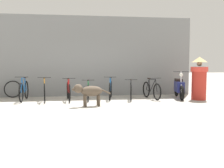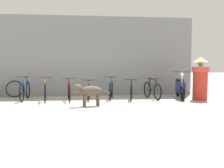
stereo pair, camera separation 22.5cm
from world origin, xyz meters
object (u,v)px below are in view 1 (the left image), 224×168
at_px(bicycle_1, 44,91).
at_px(bicycle_3, 88,91).
at_px(bicycle_2, 69,91).
at_px(bicycle_4, 110,90).
at_px(bicycle_5, 131,91).
at_px(spare_tire_left, 13,89).
at_px(person_in_robes, 199,78).
at_px(bicycle_0, 24,91).
at_px(stray_dog, 89,91).
at_px(motorcycle, 179,88).
at_px(bicycle_6, 151,90).

bearing_deg(bicycle_1, bicycle_3, 86.24).
bearing_deg(bicycle_2, bicycle_4, 92.95).
distance_m(bicycle_4, bicycle_5, 0.80).
relative_size(bicycle_5, spare_tire_left, 2.41).
distance_m(bicycle_2, person_in_robes, 4.95).
bearing_deg(bicycle_0, bicycle_2, 82.44).
bearing_deg(stray_dog, motorcycle, -167.05).
distance_m(bicycle_5, stray_dog, 2.24).
distance_m(bicycle_0, bicycle_4, 3.24).
height_order(bicycle_6, stray_dog, bicycle_6).
relative_size(bicycle_1, stray_dog, 1.34).
bearing_deg(person_in_robes, stray_dog, 41.37).
bearing_deg(spare_tire_left, bicycle_2, -27.61).
height_order(bicycle_5, person_in_robes, person_in_robes).
bearing_deg(bicycle_4, spare_tire_left, -93.58).
relative_size(bicycle_3, stray_dog, 1.25).
bearing_deg(stray_dog, bicycle_4, -128.08).
relative_size(bicycle_5, motorcycle, 0.91).
distance_m(bicycle_1, stray_dog, 2.10).
height_order(bicycle_2, person_in_robes, person_in_robes).
bearing_deg(bicycle_1, stray_dog, 40.57).
bearing_deg(bicycle_2, bicycle_0, -102.59).
bearing_deg(spare_tire_left, motorcycle, -9.95).
distance_m(bicycle_2, stray_dog, 1.60).
xyz_separation_m(bicycle_2, bicycle_5, (2.37, 0.01, -0.03)).
bearing_deg(motorcycle, bicycle_6, -79.59).
height_order(bicycle_3, bicycle_6, bicycle_6).
relative_size(bicycle_2, motorcycle, 0.90).
xyz_separation_m(bicycle_5, spare_tire_left, (-4.61, 1.17, 0.01)).
bearing_deg(bicycle_1, bicycle_4, 89.02).
bearing_deg(motorcycle, spare_tire_left, -86.70).
distance_m(bicycle_1, bicycle_2, 0.87).
xyz_separation_m(bicycle_2, bicycle_6, (3.20, 0.08, -0.01)).
xyz_separation_m(bicycle_1, bicycle_5, (3.23, 0.04, -0.04)).
bearing_deg(spare_tire_left, person_in_robes, -12.80).
xyz_separation_m(bicycle_3, person_in_robes, (4.17, -0.51, 0.50)).
relative_size(bicycle_3, bicycle_5, 0.96).
height_order(bicycle_0, spare_tire_left, bicycle_0).
distance_m(bicycle_2, motorcycle, 4.32).
bearing_deg(bicycle_6, bicycle_5, -93.53).
distance_m(person_in_robes, spare_tire_left, 7.35).
bearing_deg(bicycle_3, person_in_robes, 86.75).
height_order(bicycle_2, bicycle_5, bicycle_2).
bearing_deg(motorcycle, bicycle_5, -76.23).
bearing_deg(motorcycle, bicycle_3, -77.25).
xyz_separation_m(bicycle_2, motorcycle, (4.32, 0.02, 0.07)).
distance_m(bicycle_0, bicycle_6, 4.84).
xyz_separation_m(motorcycle, spare_tire_left, (-6.56, 1.15, -0.08)).
bearing_deg(bicycle_0, bicycle_3, 86.10).
bearing_deg(bicycle_0, bicycle_6, 88.44).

